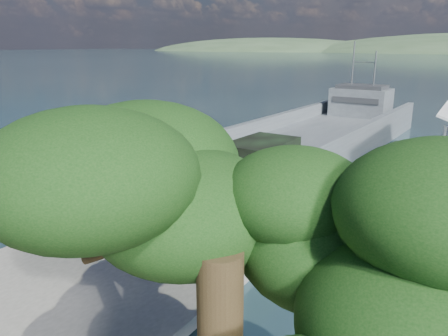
% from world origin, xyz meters
% --- Properties ---
extents(ground, '(1400.00, 1400.00, 0.00)m').
position_xyz_m(ground, '(0.00, 0.00, 0.00)').
color(ground, '#19343E').
rests_on(ground, ground).
extents(boat_ramp, '(10.00, 18.00, 0.50)m').
position_xyz_m(boat_ramp, '(0.00, -1.00, 0.25)').
color(boat_ramp, slate).
rests_on(boat_ramp, ground).
extents(shoreline_rocks, '(3.20, 5.60, 0.90)m').
position_xyz_m(shoreline_rocks, '(-6.20, 0.50, 0.00)').
color(shoreline_rocks, '#575755').
rests_on(shoreline_rocks, ground).
extents(landing_craft, '(10.88, 35.05, 10.27)m').
position_xyz_m(landing_craft, '(0.08, 24.16, 0.84)').
color(landing_craft, '#4B5258').
rests_on(landing_craft, ground).
extents(military_truck, '(3.40, 8.85, 4.02)m').
position_xyz_m(military_truck, '(2.71, 3.69, 2.50)').
color(military_truck, black).
rests_on(military_truck, boat_ramp).
extents(soldier, '(0.82, 0.63, 2.02)m').
position_xyz_m(soldier, '(-1.11, -0.69, 1.51)').
color(soldier, black).
rests_on(soldier, boat_ramp).
extents(overhang_tree, '(8.54, 7.87, 7.76)m').
position_xyz_m(overhang_tree, '(8.69, -8.98, 6.22)').
color(overhang_tree, '#372716').
rests_on(overhang_tree, ground).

